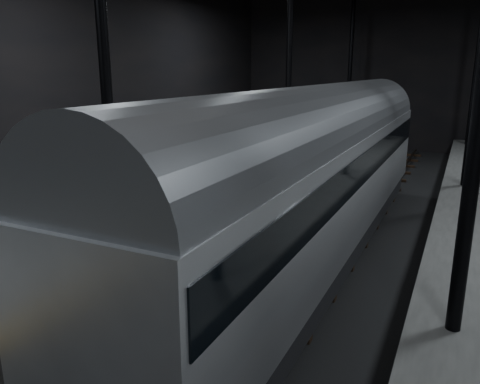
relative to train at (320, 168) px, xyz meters
The scene contains 6 objects.
ground 2.81m from the train, 89.96° to the right, with size 44.00×44.00×0.00m, color black.
platform_left 7.85m from the train, behind, with size 9.00×43.80×1.00m, color #51514F.
tactile_strip 3.72m from the train, behind, with size 0.50×43.80×0.01m, color #96661B.
track 2.75m from the train, 89.96° to the right, with size 2.40×43.00×0.24m.
train is the anchor object (origin of this frame).
woman 3.94m from the train, behind, with size 0.54×0.36×1.49m, color #95725B.
Camera 1 is at (3.61, -12.42, 5.49)m, focal length 35.00 mm.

